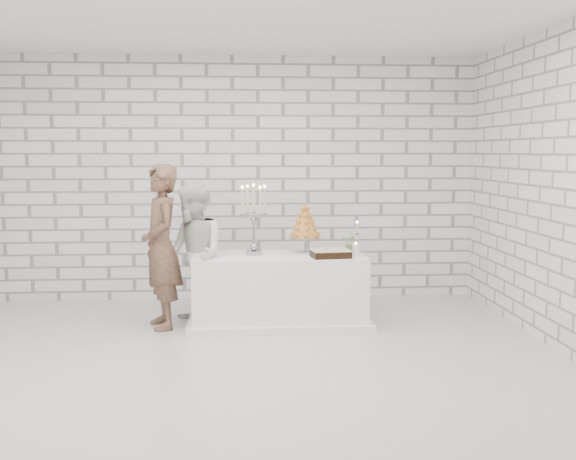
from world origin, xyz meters
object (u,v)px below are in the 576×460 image
Objects in this scene: bride at (193,256)px; groom at (161,247)px; croquembouche at (305,228)px; cake_table at (279,290)px; candelabra at (254,219)px.

groom is at bearing -115.31° from bride.
croquembouche is at bearing 77.12° from bride.
candelabra is at bearing 176.70° from cake_table.
groom is at bearing -172.64° from croquembouche.
candelabra is at bearing -166.04° from croquembouche.
groom is 3.20× the size of croquembouche.
croquembouche is at bearing 27.93° from cake_table.
bride reaches higher than croquembouche.
candelabra is (0.96, 0.06, 0.27)m from groom.
cake_table is 0.98m from bride.
cake_table is 1.05× the size of groom.
bride is at bearing 68.60° from groom.
candelabra reaches higher than cake_table.
groom is 0.35m from bride.
croquembouche is (1.52, 0.20, 0.16)m from groom.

